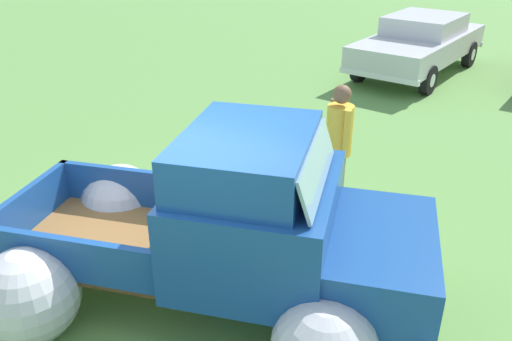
# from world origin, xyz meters

# --- Properties ---
(ground_plane) EXTENTS (80.00, 80.00, 0.00)m
(ground_plane) POSITION_xyz_m (0.00, 0.00, 0.00)
(ground_plane) COLOR #609347
(vintage_pickup_truck) EXTENTS (4.98, 3.73, 1.96)m
(vintage_pickup_truck) POSITION_xyz_m (0.37, 0.11, 0.76)
(vintage_pickup_truck) COLOR black
(vintage_pickup_truck) RESTS_ON ground
(show_car_0) EXTENTS (2.33, 4.84, 1.43)m
(show_car_0) POSITION_xyz_m (-0.48, 9.86, 0.79)
(show_car_0) COLOR black
(show_car_0) RESTS_ON ground
(spectator_1) EXTENTS (0.48, 0.48, 1.80)m
(spectator_1) POSITION_xyz_m (0.53, 2.36, 1.03)
(spectator_1) COLOR gray
(spectator_1) RESTS_ON ground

